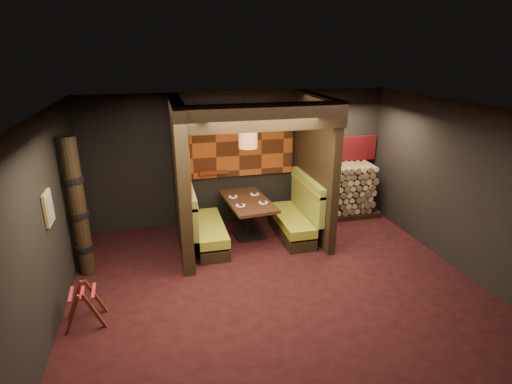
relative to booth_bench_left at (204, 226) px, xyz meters
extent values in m
cube|color=black|center=(0.96, -1.65, -0.41)|extent=(6.50, 5.50, 0.02)
cube|color=black|center=(0.96, -1.65, 2.46)|extent=(6.50, 5.50, 0.02)
cube|color=black|center=(0.96, 1.11, 1.02)|extent=(6.50, 0.02, 2.85)
cube|color=black|center=(0.96, -4.41, 1.02)|extent=(6.50, 0.02, 2.85)
cube|color=black|center=(-2.30, -1.65, 1.02)|extent=(0.02, 5.50, 2.85)
cube|color=black|center=(4.22, -1.65, 1.02)|extent=(0.02, 5.50, 2.85)
cube|color=black|center=(-0.39, 0.00, 1.02)|extent=(0.20, 2.20, 2.85)
cube|color=black|center=(2.26, 0.05, 1.02)|extent=(0.15, 2.10, 2.85)
cube|color=black|center=(0.94, -0.95, 2.23)|extent=(2.85, 0.18, 0.44)
cube|color=#903E14|center=(0.94, 1.06, 1.42)|extent=(2.40, 0.06, 1.55)
cube|color=#903E14|center=(-0.27, 0.17, 1.45)|extent=(0.04, 1.85, 1.45)
cube|color=maroon|center=(0.36, 1.00, 0.78)|extent=(0.60, 0.12, 0.07)
cube|color=black|center=(0.11, 0.00, -0.29)|extent=(0.55, 1.60, 0.22)
cube|color=olive|center=(0.11, 0.00, -0.04)|extent=(0.55, 1.60, 0.18)
cube|color=olive|center=(-0.23, 0.00, 0.35)|extent=(0.12, 1.60, 0.78)
cube|color=olive|center=(-0.23, 0.00, 0.70)|extent=(0.15, 1.60, 0.06)
cube|color=black|center=(1.79, 0.00, -0.29)|extent=(0.55, 1.60, 0.22)
cube|color=olive|center=(1.79, 0.00, -0.04)|extent=(0.55, 1.60, 0.18)
cube|color=olive|center=(2.12, 0.00, 0.35)|extent=(0.12, 1.60, 0.78)
cube|color=olive|center=(2.12, 0.00, 0.70)|extent=(0.15, 1.60, 0.06)
cube|color=black|center=(0.93, 0.20, -0.37)|extent=(0.60, 0.60, 0.06)
cylinder|color=black|center=(0.93, 0.20, -0.03)|extent=(0.20, 0.20, 0.73)
cube|color=#3A1D14|center=(0.93, 0.20, 0.36)|extent=(0.96, 1.57, 0.06)
cylinder|color=white|center=(0.72, -0.08, 0.40)|extent=(0.18, 0.18, 0.01)
cube|color=black|center=(0.72, -0.08, 0.42)|extent=(0.08, 0.12, 0.02)
cylinder|color=white|center=(1.19, -0.03, 0.40)|extent=(0.18, 0.18, 0.01)
cube|color=black|center=(1.19, -0.03, 0.42)|extent=(0.08, 0.12, 0.02)
cylinder|color=white|center=(0.67, 0.43, 0.40)|extent=(0.18, 0.18, 0.01)
cube|color=black|center=(0.67, 0.43, 0.42)|extent=(0.08, 0.12, 0.02)
cylinder|color=white|center=(1.14, 0.48, 0.40)|extent=(0.18, 0.18, 0.01)
cube|color=black|center=(1.14, 0.48, 0.42)|extent=(0.08, 0.12, 0.02)
cylinder|color=#996039|center=(0.93, 0.15, 1.70)|extent=(0.35, 0.35, 0.45)
sphere|color=#FFC672|center=(0.93, 0.15, 1.70)|extent=(0.18, 0.18, 0.18)
cylinder|color=black|center=(0.93, 0.15, 2.19)|extent=(0.02, 0.02, 0.52)
cube|color=olive|center=(-2.26, -1.55, 1.22)|extent=(0.04, 0.36, 0.46)
cube|color=#3F3F3F|center=(-2.23, -1.55, 1.22)|extent=(0.01, 0.27, 0.36)
cube|color=#4D1B10|center=(-2.05, -2.17, -0.13)|extent=(0.28, 0.06, 0.62)
cube|color=#4D1B10|center=(-1.76, -2.15, -0.13)|extent=(0.28, 0.06, 0.62)
cube|color=#4D1B10|center=(-2.07, -1.81, -0.13)|extent=(0.28, 0.06, 0.62)
cube|color=#4D1B10|center=(-1.78, -1.79, -0.13)|extent=(0.28, 0.06, 0.62)
cube|color=maroon|center=(-2.06, -1.99, 0.10)|extent=(0.07, 0.38, 0.01)
cube|color=maroon|center=(-1.92, -1.98, 0.10)|extent=(0.07, 0.38, 0.01)
cube|color=maroon|center=(-1.77, -1.97, 0.10)|extent=(0.07, 0.38, 0.01)
cylinder|color=black|center=(-2.09, -0.55, 0.80)|extent=(0.26, 0.26, 2.40)
cylinder|color=black|center=(-2.09, -0.55, 0.10)|extent=(0.31, 0.31, 0.09)
cylinder|color=black|center=(-2.09, -0.55, 0.70)|extent=(0.31, 0.31, 0.09)
cylinder|color=black|center=(-2.09, -0.55, 1.30)|extent=(0.31, 0.31, 0.09)
cube|color=black|center=(3.25, 0.70, -0.34)|extent=(1.73, 0.70, 0.12)
cube|color=brown|center=(3.25, 0.70, 0.27)|extent=(1.73, 0.70, 1.10)
cube|color=maroon|center=(3.25, 1.03, 1.10)|extent=(1.83, 0.10, 0.56)
cube|color=black|center=(2.35, 0.31, 1.02)|extent=(0.08, 0.08, 2.85)
camera|label=1|loc=(-0.74, -7.12, 3.26)|focal=28.00mm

